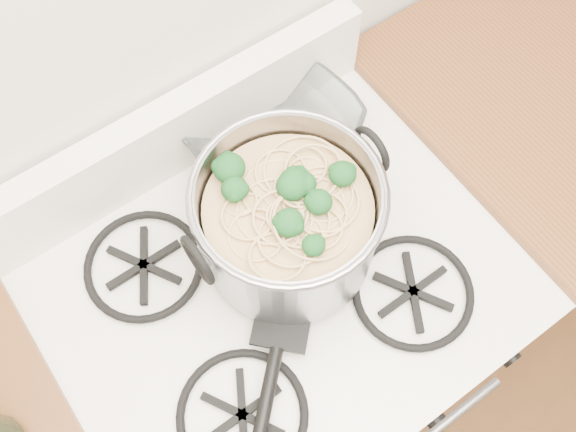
{
  "coord_description": "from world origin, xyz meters",
  "views": [
    {
      "loc": [
        -0.2,
        0.95,
        1.92
      ],
      "look_at": [
        0.05,
        1.3,
        1.04
      ],
      "focal_mm": 40.0,
      "sensor_mm": 36.0,
      "label": 1
    }
  ],
  "objects_px": {
    "stock_pot": "(288,222)",
    "spatula": "(283,315)",
    "gas_range": "(281,349)",
    "glass_bowl": "(271,133)"
  },
  "relations": [
    {
      "from": "stock_pot",
      "to": "spatula",
      "type": "bearing_deg",
      "value": -128.72
    },
    {
      "from": "gas_range",
      "to": "stock_pot",
      "type": "bearing_deg",
      "value": 39.42
    },
    {
      "from": "gas_range",
      "to": "stock_pot",
      "type": "relative_size",
      "value": 2.84
    },
    {
      "from": "gas_range",
      "to": "spatula",
      "type": "distance_m",
      "value": 0.5
    },
    {
      "from": "spatula",
      "to": "stock_pot",
      "type": "bearing_deg",
      "value": 97.57
    },
    {
      "from": "gas_range",
      "to": "stock_pot",
      "type": "distance_m",
      "value": 0.58
    },
    {
      "from": "gas_range",
      "to": "stock_pot",
      "type": "xyz_separation_m",
      "value": [
        0.05,
        0.04,
        0.58
      ]
    },
    {
      "from": "gas_range",
      "to": "spatula",
      "type": "bearing_deg",
      "value": -117.99
    },
    {
      "from": "glass_bowl",
      "to": "stock_pot",
      "type": "bearing_deg",
      "value": -117.2
    },
    {
      "from": "spatula",
      "to": "glass_bowl",
      "type": "xyz_separation_m",
      "value": [
        0.18,
        0.29,
        0.0
      ]
    }
  ]
}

